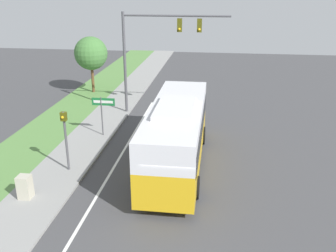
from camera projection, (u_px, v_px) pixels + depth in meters
ground_plane at (174, 205)px, 16.46m from camera, size 80.00×80.00×0.00m
sidewalk at (40, 194)px, 17.21m from camera, size 2.80×80.00×0.12m
lane_divider_near at (95, 199)px, 16.91m from camera, size 0.14×30.00×0.01m
bus at (177, 131)px, 19.41m from camera, size 2.76×10.15×3.60m
signal_gantry at (154, 43)px, 26.21m from camera, size 7.51×0.41×7.37m
pedestrian_signal at (65, 132)px, 18.66m from camera, size 0.28×0.34×3.25m
street_sign at (103, 108)px, 23.23m from camera, size 1.46×0.08×2.61m
utility_cabinet at (25, 187)px, 16.64m from camera, size 0.56×0.53×1.08m
roadside_tree at (91, 53)px, 32.29m from camera, size 2.86×2.86×4.88m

